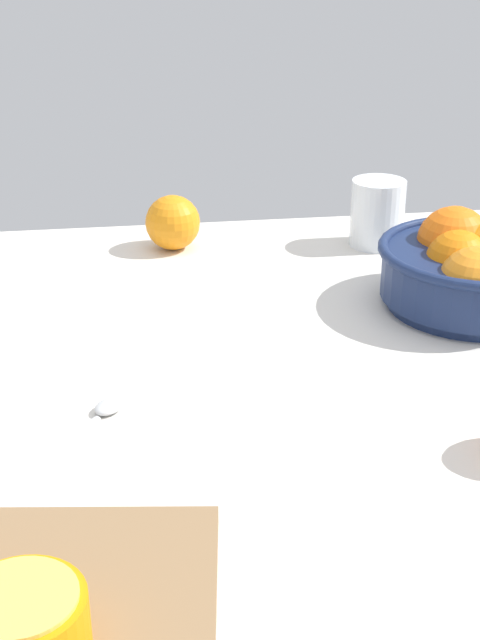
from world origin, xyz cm
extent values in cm
cube|color=silver|center=(0.00, 0.00, -1.50)|extent=(131.51, 106.61, 3.00)
cylinder|color=navy|center=(31.68, 19.84, 0.60)|extent=(19.28, 19.28, 1.20)
cylinder|color=navy|center=(31.68, 19.84, 3.98)|extent=(20.95, 20.95, 5.56)
torus|color=navy|center=(31.68, 19.84, 6.76)|extent=(22.15, 22.15, 1.20)
sphere|color=orange|center=(30.43, 23.71, 6.32)|extent=(8.67, 8.67, 8.67)
sphere|color=orange|center=(29.19, 18.90, 5.89)|extent=(7.30, 7.30, 7.30)
sphere|color=orange|center=(29.46, 14.11, 5.28)|extent=(8.12, 8.12, 8.12)
cylinder|color=white|center=(26.30, 40.94, 4.48)|extent=(7.19, 7.19, 8.96)
cylinder|color=gold|center=(26.30, 40.94, 2.87)|extent=(6.33, 6.33, 5.75)
cylinder|color=orange|center=(-14.95, -28.02, 3.35)|extent=(8.06, 8.06, 3.90)
cylinder|color=#FDC453|center=(-14.95, -28.02, 5.45)|extent=(7.09, 7.09, 0.30)
sphere|color=orange|center=(-0.91, 43.33, 3.64)|extent=(7.28, 7.28, 7.28)
ellipsoid|color=silver|center=(-9.78, 1.86, 0.50)|extent=(3.77, 3.89, 1.00)
cylinder|color=silver|center=(-15.06, -4.43, 0.35)|extent=(9.05, 10.58, 0.70)
camera|label=1|loc=(-7.72, -70.52, 42.83)|focal=50.73mm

